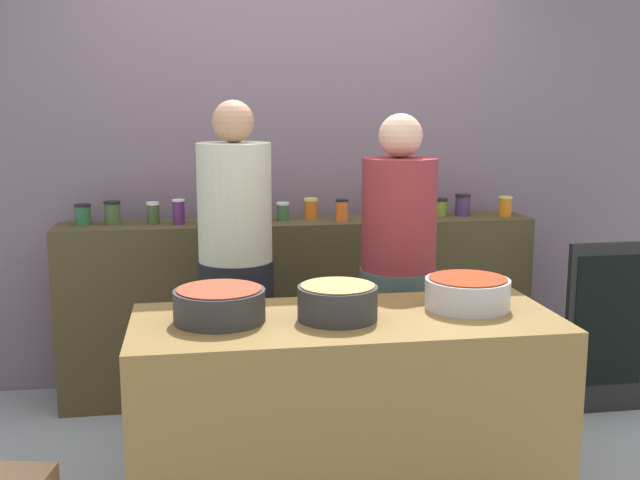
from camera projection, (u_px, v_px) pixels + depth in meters
The scene contains 25 objects.
ground at pixel (332, 480), 3.52m from camera, with size 12.00×12.00×0.00m, color gray.
storefront_wall at pixel (291, 135), 4.66m from camera, with size 4.80×0.12×3.00m, color slate.
display_shelf at pixel (299, 308), 4.49m from camera, with size 2.70×0.36×1.03m, color #443A20.
prep_table at pixel (346, 418), 3.15m from camera, with size 1.70×0.70×0.85m, color brown.
preserve_jar_0 at pixel (83, 214), 4.24m from camera, with size 0.09×0.09×0.11m.
preserve_jar_1 at pixel (112, 213), 4.25m from camera, with size 0.09×0.09×0.13m.
preserve_jar_2 at pixel (153, 213), 4.27m from camera, with size 0.07×0.07×0.12m.
preserve_jar_3 at pixel (179, 212), 4.26m from camera, with size 0.07×0.07×0.14m.
preserve_jar_4 at pixel (212, 213), 4.24m from camera, with size 0.09×0.09×0.13m.
preserve_jar_5 at pixel (251, 209), 4.37m from camera, with size 0.08×0.08×0.13m.
preserve_jar_6 at pixel (283, 211), 4.39m from camera, with size 0.07×0.07×0.10m.
preserve_jar_7 at pixel (311, 208), 4.45m from camera, with size 0.08×0.08×0.12m.
preserve_jar_8 at pixel (342, 210), 4.38m from camera, with size 0.07×0.07×0.12m.
preserve_jar_9 at pixel (384, 209), 4.52m from camera, with size 0.09×0.09×0.10m.
preserve_jar_10 at pixel (410, 210), 4.45m from camera, with size 0.07×0.07×0.11m.
preserve_jar_11 at pixel (424, 205), 4.54m from camera, with size 0.07×0.07×0.13m.
preserve_jar_12 at pixel (440, 207), 4.57m from camera, with size 0.09×0.09×0.10m.
preserve_jar_13 at pixel (463, 205), 4.58m from camera, with size 0.09×0.09×0.13m.
preserve_jar_14 at pixel (505, 206), 4.56m from camera, with size 0.08×0.08×0.12m.
cooking_pot_left at pixel (220, 305), 3.01m from camera, with size 0.36×0.36×0.13m.
cooking_pot_center at pixel (338, 302), 3.03m from camera, with size 0.32×0.32×0.14m.
cooking_pot_right at pixel (467, 293), 3.20m from camera, with size 0.35×0.35×0.13m.
cook_with_tongs at pixel (236, 293), 3.79m from camera, with size 0.37×0.37×1.71m.
cook_in_cap at pixel (398, 298), 3.81m from camera, with size 0.38×0.38×1.64m.
chalkboard_sign at pixel (607, 328), 4.21m from camera, with size 0.48×0.05×0.95m.
Camera 1 is at (-0.58, -3.21, 1.71)m, focal length 43.32 mm.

